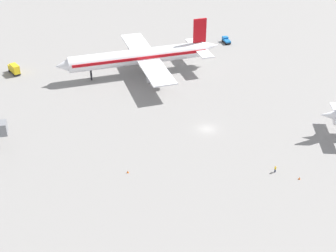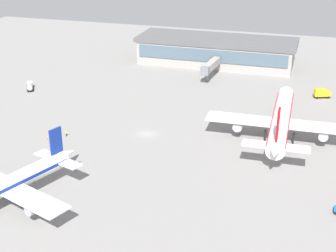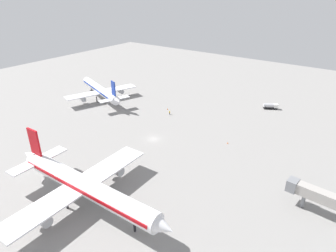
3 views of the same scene
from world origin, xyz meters
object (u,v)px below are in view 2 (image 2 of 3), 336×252
airplane_taxiing (2,188)px  catering_truck (322,93)px  safety_cone_near_gate (134,102)px  safety_cone_mid_apron (47,139)px  airplane_at_gate (281,119)px  fuel_truck (30,86)px  ground_crew_worker (66,133)px

airplane_taxiing → catering_truck: 113.62m
safety_cone_near_gate → safety_cone_mid_apron: (12.74, 35.68, 0.00)m
airplane_at_gate → fuel_truck: (91.19, -16.51, -4.41)m
airplane_at_gate → safety_cone_mid_apron: size_ratio=87.25×
airplane_at_gate → airplane_taxiing: (54.34, 54.43, -0.99)m
safety_cone_mid_apron → ground_crew_worker: bearing=-134.7°
airplane_at_gate → catering_truck: 40.29m
airplane_taxiing → safety_cone_near_gate: (-4.10, -69.55, -4.50)m
catering_truck → ground_crew_worker: size_ratio=3.54×
airplane_taxiing → fuel_truck: bearing=-132.7°
catering_truck → airplane_at_gate: bearing=-126.5°
airplane_at_gate → safety_cone_near_gate: bearing=72.0°
fuel_truck → catering_truck: catering_truck is taller
airplane_taxiing → ground_crew_worker: bearing=-152.9°
ground_crew_worker → safety_cone_near_gate: size_ratio=2.78×
airplane_taxiing → fuel_truck: airplane_taxiing is taller
safety_cone_near_gate → safety_cone_mid_apron: same height
airplane_at_gate → safety_cone_near_gate: airplane_at_gate is taller
airplane_taxiing → safety_cone_mid_apron: bearing=-145.8°
catering_truck → ground_crew_worker: bearing=-162.5°
ground_crew_worker → safety_cone_mid_apron: ground_crew_worker is taller
fuel_truck → safety_cone_near_gate: (-40.94, 1.40, -1.09)m
airplane_taxiing → airplane_at_gate: bearing=154.9°
fuel_truck → safety_cone_mid_apron: size_ratio=10.61×
ground_crew_worker → safety_cone_near_gate: (-8.85, -31.75, -0.55)m
safety_cone_near_gate → safety_cone_mid_apron: size_ratio=1.00×
fuel_truck → catering_truck: bearing=-109.2°
fuel_truck → ground_crew_worker: bearing=-167.3°
airplane_taxiing → safety_cone_mid_apron: (8.65, -33.86, -4.50)m
safety_cone_near_gate → ground_crew_worker: bearing=74.4°
airplane_at_gate → ground_crew_worker: bearing=104.4°
fuel_truck → ground_crew_worker: (-32.09, 33.15, -0.54)m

